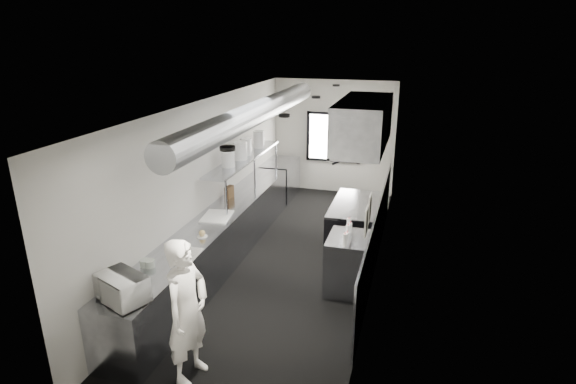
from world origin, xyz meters
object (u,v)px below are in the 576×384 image
Objects in this scene: bottle_station at (349,264)px; squeeze_bottle_b at (347,238)px; plate_stack_a at (228,159)px; plate_stack_d at (259,139)px; line_cook at (187,311)px; plate_stack_b at (240,151)px; exhaust_hood at (363,124)px; squeeze_bottle_c at (348,231)px; deli_tub_a at (145,263)px; microwave at (122,288)px; small_plate at (202,237)px; range at (354,227)px; plate_stack_c at (246,147)px; cutting_board at (217,216)px; pass_shelf at (245,159)px; knife_block at (229,192)px; squeeze_bottle_e at (349,224)px; deli_tub_b at (150,264)px; far_work_table at (280,179)px; prep_counter at (218,241)px; squeeze_bottle_a at (345,240)px; squeeze_bottle_d at (350,228)px.

bottle_station is 5.45× the size of squeeze_bottle_b.
plate_stack_d reaches higher than plate_stack_a.
line_cook is 3.62m from plate_stack_a.
bottle_station is at bearing -32.44° from plate_stack_b.
squeeze_bottle_c is (0.01, -1.36, -1.40)m from exhaust_hood.
microwave is at bearing -74.92° from deli_tub_a.
small_plate is at bearing 109.26° from microwave.
plate_stack_c reaches higher than range.
bottle_station is 6.56× the size of deli_tub_a.
plate_stack_b is at bearing 92.25° from cutting_board.
plate_stack_c reaches higher than small_plate.
pass_shelf is at bearing 144.01° from bottle_station.
knife_block is 0.73m from plate_stack_a.
bottle_station is 0.51× the size of line_cook.
squeeze_bottle_e reaches higher than deli_tub_a.
plate_stack_b is at bearing 20.72° from line_cook.
deli_tub_b is 0.83× the size of squeeze_bottle_b.
line_cook reaches higher than deli_tub_b.
prep_counter is at bearing -90.00° from far_work_table.
exhaust_hood is at bearing 51.50° from deli_tub_a.
deli_tub_b is 0.85× the size of small_plate.
range is at bearing -11.31° from plate_stack_c.
plate_stack_c is at bearing 168.69° from range.
squeeze_bottle_e reaches higher than cutting_board.
prep_counter is 29.82× the size of squeeze_bottle_e.
plate_stack_c is at bearing 92.65° from prep_counter.
line_cook is at bearing -82.53° from far_work_table.
range is at bearing -48.81° from far_work_table.
plate_stack_d is 3.72m from squeeze_bottle_a.
squeeze_bottle_a reaches higher than small_plate.
deli_tub_b is at bearing -91.21° from plate_stack_d.
prep_counter is 2.38m from squeeze_bottle_b.
plate_stack_a is (-0.20, 1.57, 0.80)m from small_plate.
exhaust_hood reaches higher than squeeze_bottle_b.
microwave is 2.69m from cutting_board.
deli_tub_a is at bearing -91.99° from far_work_table.
squeeze_bottle_d is at bearing 84.00° from squeeze_bottle_c.
exhaust_hood is 1.25× the size of line_cook.
exhaust_hood reaches higher than squeeze_bottle_d.
bottle_station is at bearing -77.39° from squeeze_bottle_e.
plate_stack_a is at bearing 87.41° from deli_tub_a.
plate_stack_a is at bearing -92.73° from plate_stack_b.
squeeze_bottle_a is at bearing 66.02° from microwave.
range is at bearing 28.52° from cutting_board.
exhaust_hood is 13.70× the size of small_plate.
range is 11.71× the size of deli_tub_b.
squeeze_bottle_d reaches higher than deli_tub_b.
pass_shelf reaches higher than squeeze_bottle_b.
squeeze_bottle_b is (2.16, 0.41, 0.08)m from small_plate.
pass_shelf is 18.18× the size of squeeze_bottle_b.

